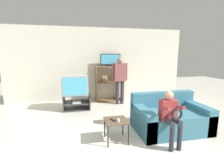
# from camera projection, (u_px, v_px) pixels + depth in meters

# --- Properties ---
(wall_back) EXTENTS (6.40, 0.06, 2.60)m
(wall_back) POSITION_uv_depth(u_px,v_px,m) (98.00, 65.00, 5.89)
(wall_back) COLOR silver
(wall_back) RESTS_ON ground_plane
(tv_stand) EXTENTS (0.80, 0.57, 0.47)m
(tv_stand) POSITION_uv_depth(u_px,v_px,m) (77.00, 102.00, 4.99)
(tv_stand) COLOR #38383D
(tv_stand) RESTS_ON ground_plane
(television_main) EXTENTS (0.76, 0.55, 0.58)m
(television_main) POSITION_uv_depth(u_px,v_px,m) (75.00, 85.00, 4.89)
(television_main) COLOR #9E9EA3
(television_main) RESTS_ON tv_stand
(media_shelf) EXTENTS (1.01, 0.37, 1.26)m
(media_shelf) POSITION_uv_depth(u_px,v_px,m) (110.00, 83.00, 5.84)
(media_shelf) COLOR brown
(media_shelf) RESTS_ON ground_plane
(television_flat) EXTENTS (0.72, 0.20, 0.42)m
(television_flat) POSITION_uv_depth(u_px,v_px,m) (110.00, 60.00, 5.72)
(television_flat) COLOR black
(television_flat) RESTS_ON media_shelf
(snack_table) EXTENTS (0.43, 0.43, 0.42)m
(snack_table) POSITION_uv_depth(u_px,v_px,m) (116.00, 123.00, 3.09)
(snack_table) COLOR brown
(snack_table) RESTS_ON ground_plane
(remote_control_black) EXTENTS (0.09, 0.15, 0.02)m
(remote_control_black) POSITION_uv_depth(u_px,v_px,m) (113.00, 120.00, 3.07)
(remote_control_black) COLOR #232328
(remote_control_black) RESTS_ON snack_table
(remote_control_white) EXTENTS (0.07, 0.15, 0.02)m
(remote_control_white) POSITION_uv_depth(u_px,v_px,m) (119.00, 120.00, 3.04)
(remote_control_white) COLOR silver
(remote_control_white) RESTS_ON snack_table
(couch) EXTENTS (1.53, 0.96, 0.79)m
(couch) POSITION_uv_depth(u_px,v_px,m) (169.00, 118.00, 3.59)
(couch) COLOR teal
(couch) RESTS_ON ground_plane
(person_standing_adult) EXTENTS (0.53, 0.20, 1.57)m
(person_standing_adult) POSITION_uv_depth(u_px,v_px,m) (120.00, 76.00, 5.40)
(person_standing_adult) COLOR #2D2D33
(person_standing_adult) RESTS_ON ground_plane
(person_seated_child) EXTENTS (0.33, 0.43, 1.00)m
(person_seated_child) POSITION_uv_depth(u_px,v_px,m) (170.00, 113.00, 2.94)
(person_seated_child) COLOR #2D2D38
(person_seated_child) RESTS_ON ground_plane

